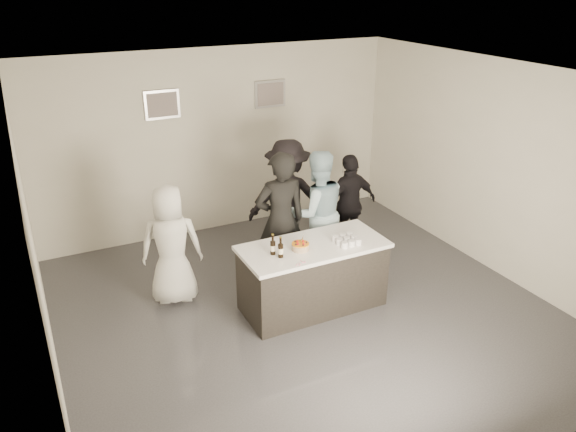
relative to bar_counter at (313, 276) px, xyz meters
The scene contains 19 objects.
floor 0.47m from the bar_counter, 156.09° to the right, with size 6.00×6.00×0.00m, color #3D3D42.
ceiling 2.55m from the bar_counter, 156.09° to the right, with size 6.00×6.00×0.00m, color white.
wall_back 3.12m from the bar_counter, 92.68° to the left, with size 6.00×0.04×3.00m, color beige.
wall_front 3.24m from the bar_counter, 92.57° to the right, with size 6.00×0.04×3.00m, color beige.
wall_left 3.31m from the bar_counter, behind, with size 0.04×6.00×3.00m, color beige.
wall_right 3.05m from the bar_counter, ahead, with size 0.04×6.00×3.00m, color beige.
picture_left 3.55m from the bar_counter, 109.63° to the left, with size 0.54×0.04×0.44m, color #B2B2B7.
picture_right 3.48m from the bar_counter, 75.31° to the left, with size 0.54×0.04×0.44m, color #B2B2B7.
bar_counter is the anchor object (origin of this frame).
cake 0.53m from the bar_counter, 168.04° to the right, with size 0.22×0.22×0.08m, color orange.
beer_bottle_a 0.81m from the bar_counter, behind, with size 0.07×0.07×0.26m, color black.
beer_bottle_b 0.78m from the bar_counter, 167.47° to the right, with size 0.07×0.07×0.26m, color black.
tumbler_cluster 0.65m from the bar_counter, 19.12° to the right, with size 0.30×0.30×0.08m, color orange.
candles 0.67m from the bar_counter, 133.64° to the right, with size 0.24×0.08×0.01m, color pink.
person_main_black 0.89m from the bar_counter, 99.10° to the left, with size 0.71×0.46×1.94m, color black.
person_main_blue 1.10m from the bar_counter, 58.53° to the left, with size 0.89×0.69×1.83m, color #A4C7D6.
person_guest_left 1.87m from the bar_counter, 147.85° to the left, with size 0.79×0.51×1.62m, color white.
person_guest_right 1.76m from the bar_counter, 42.42° to the left, with size 0.92×0.38×1.58m, color black.
person_guest_back 1.62m from the bar_counter, 75.56° to the left, with size 1.18×0.68×1.83m, color black.
Camera 1 is at (-2.96, -5.44, 4.05)m, focal length 35.00 mm.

